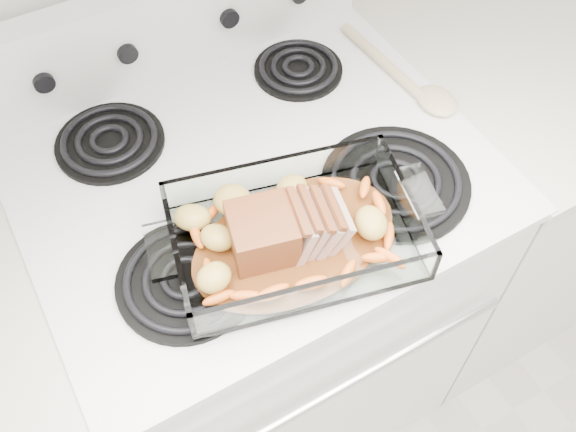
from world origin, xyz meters
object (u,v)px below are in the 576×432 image
counter_right (484,185)px  baking_dish (295,236)px  electric_range (259,293)px  pork_roast (280,234)px

counter_right → baking_dish: 0.86m
electric_range → baking_dish: 0.52m
baking_dish → pork_roast: 0.04m
baking_dish → pork_roast: size_ratio=2.04×
electric_range → baking_dish: size_ratio=3.08×
baking_dish → pork_roast: (-0.03, 0.00, 0.03)m
counter_right → baking_dish: size_ratio=2.57×
electric_range → pork_roast: 0.54m
electric_range → counter_right: bearing=-0.1°
counter_right → pork_roast: size_ratio=5.25×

